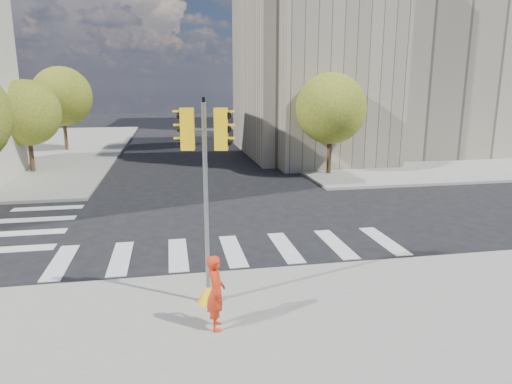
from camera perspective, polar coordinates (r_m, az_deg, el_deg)
ground at (r=17.19m, az=-3.51°, el=-5.04°), size 160.00×160.00×0.00m
sidewalk_far_right at (r=47.90m, az=16.79°, el=6.20°), size 28.00×40.00×0.15m
civic_building at (r=39.53m, az=16.32°, el=15.35°), size 26.00×16.00×19.39m
office_tower at (r=63.71m, az=12.41°, el=21.50°), size 20.00×18.00×30.00m
tree_lw_mid at (r=31.43m, az=-26.74°, el=8.82°), size 4.00×4.00×5.77m
tree_lw_far at (r=41.11m, az=-23.10°, el=10.93°), size 4.80×4.80×6.95m
tree_re_near at (r=27.92m, az=9.34°, el=10.26°), size 4.20×4.20×6.16m
tree_re_mid at (r=39.40m, az=3.30°, el=11.61°), size 4.60×4.60×6.66m
tree_re_far at (r=51.13m, az=-0.02°, el=11.41°), size 4.00×4.00×5.88m
lamp_near at (r=31.84m, az=7.74°, el=11.58°), size 0.35×0.18×8.11m
lamp_far at (r=45.35m, az=2.06°, el=12.09°), size 0.35×0.18×8.11m
traffic_signal at (r=10.84m, az=-6.20°, el=-3.44°), size 1.08×0.56×4.95m
photographer at (r=10.12m, az=-5.04°, el=-12.37°), size 0.43×0.63×1.69m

